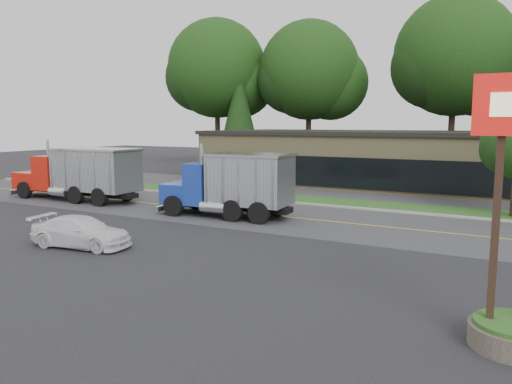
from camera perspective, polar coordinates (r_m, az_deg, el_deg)
ground at (r=18.53m, az=-7.16°, el=-7.58°), size 140.00×140.00×0.00m
road at (r=26.14m, az=4.57°, el=-3.00°), size 60.00×8.00×0.02m
center_line at (r=26.14m, az=4.57°, el=-3.00°), size 60.00×0.12×0.01m
curb at (r=29.95m, az=7.90°, el=-1.66°), size 60.00×0.30×0.12m
grass_verge at (r=31.62m, az=9.08°, el=-1.18°), size 60.00×3.40×0.03m
far_parking at (r=36.31m, az=11.79°, el=-0.09°), size 60.00×7.00×0.02m
strip_mall at (r=41.39m, az=17.00°, el=3.48°), size 32.00×12.00×4.00m
tree_far_a at (r=55.85m, az=-4.25°, el=13.36°), size 11.31×10.64×16.13m
tree_far_b at (r=52.87m, az=6.33°, el=13.12°), size 10.77×10.14×15.37m
tree_far_c at (r=49.24m, az=22.00°, el=13.65°), size 11.37×10.71×16.23m
evergreen_left at (r=51.75m, az=-1.93°, el=8.88°), size 4.68×4.68×10.64m
dump_truck_red at (r=33.60m, az=-19.35°, el=2.12°), size 9.58×2.79×3.36m
dump_truck_blue at (r=26.12m, az=-2.61°, el=1.00°), size 7.22×3.13×3.36m
rally_car at (r=21.19m, az=-19.35°, el=-4.31°), size 4.42×2.36×1.22m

